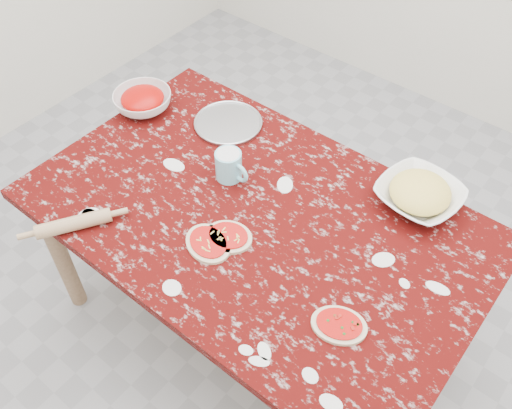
% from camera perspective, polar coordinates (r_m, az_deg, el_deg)
% --- Properties ---
extents(ground, '(4.00, 4.00, 0.00)m').
position_cam_1_polar(ground, '(2.56, 0.00, -12.08)').
color(ground, gray).
extents(worktable, '(1.60, 1.00, 0.75)m').
position_cam_1_polar(worktable, '(2.01, 0.00, -2.54)').
color(worktable, '#3B0604').
rests_on(worktable, ground).
extents(pizza_tray, '(0.34, 0.34, 0.01)m').
position_cam_1_polar(pizza_tray, '(2.30, -2.88, 8.32)').
color(pizza_tray, '#B2B2B7').
rests_on(pizza_tray, worktable).
extents(sauce_bowl, '(0.30, 0.30, 0.08)m').
position_cam_1_polar(sauce_bowl, '(2.40, -11.54, 10.35)').
color(sauce_bowl, white).
rests_on(sauce_bowl, worktable).
extents(cheese_bowl, '(0.32, 0.32, 0.07)m').
position_cam_1_polar(cheese_bowl, '(2.04, 16.40, 0.85)').
color(cheese_bowl, white).
rests_on(cheese_bowl, worktable).
extents(flour_mug, '(0.15, 0.10, 0.11)m').
position_cam_1_polar(flour_mug, '(2.03, -2.75, 4.03)').
color(flour_mug, '#7FD1E3').
rests_on(flour_mug, worktable).
extents(pizza_left, '(0.21, 0.18, 0.02)m').
position_cam_1_polar(pizza_left, '(1.86, -4.93, -4.00)').
color(pizza_left, beige).
rests_on(pizza_left, worktable).
extents(pizza_mid, '(0.19, 0.17, 0.02)m').
position_cam_1_polar(pizza_mid, '(1.87, -2.83, -3.33)').
color(pizza_mid, beige).
rests_on(pizza_mid, worktable).
extents(pizza_right, '(0.20, 0.18, 0.02)m').
position_cam_1_polar(pizza_right, '(1.70, 8.53, -12.15)').
color(pizza_right, beige).
rests_on(pizza_right, worktable).
extents(rolling_pin, '(0.18, 0.24, 0.05)m').
position_cam_1_polar(rolling_pin, '(1.99, -18.22, -1.87)').
color(rolling_pin, tan).
rests_on(rolling_pin, worktable).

